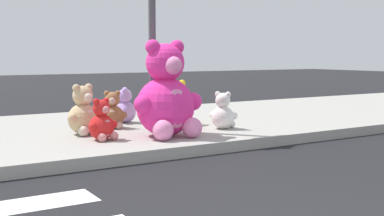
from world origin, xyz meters
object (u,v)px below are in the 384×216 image
at_px(sign_pole, 152,16).
at_px(plush_pink_large, 167,98).
at_px(plush_tan, 84,114).
at_px(plush_red, 102,123).
at_px(plush_yellow, 177,107).
at_px(plush_lavender, 124,109).
at_px(plush_brown, 112,113).
at_px(plush_white, 223,114).

distance_m(sign_pole, plush_pink_large, 1.30).
relative_size(plush_tan, plush_red, 1.29).
distance_m(plush_yellow, plush_red, 1.78).
bearing_deg(plush_lavender, plush_red, -123.54).
distance_m(sign_pole, plush_yellow, 1.58).
height_order(plush_pink_large, plush_brown, plush_pink_large).
xyz_separation_m(sign_pole, plush_pink_large, (-0.08, -0.59, -1.16)).
bearing_deg(plush_lavender, plush_yellow, -44.15).
distance_m(plush_lavender, plush_white, 1.75).
bearing_deg(plush_yellow, plush_lavender, 135.85).
bearing_deg(plush_pink_large, sign_pole, 81.85).
bearing_deg(plush_pink_large, plush_red, 169.17).
distance_m(plush_tan, plush_red, 0.60).
bearing_deg(plush_yellow, plush_white, -64.79).
distance_m(plush_yellow, plush_white, 0.87).
bearing_deg(plush_yellow, plush_pink_large, -126.52).
relative_size(plush_lavender, plush_brown, 1.01).
xyz_separation_m(plush_brown, plush_white, (1.43, -0.93, -0.00)).
xyz_separation_m(sign_pole, plush_lavender, (-0.03, 1.00, -1.46)).
relative_size(plush_brown, plush_white, 1.02).
height_order(plush_pink_large, plush_white, plush_pink_large).
relative_size(plush_tan, plush_white, 1.25).
bearing_deg(sign_pole, plush_yellow, 30.50).
distance_m(plush_pink_large, plush_tan, 1.23).
distance_m(plush_tan, plush_yellow, 1.65).
distance_m(plush_pink_large, plush_white, 1.14).
height_order(plush_tan, plush_brown, plush_tan).
bearing_deg(plush_white, plush_pink_large, -171.04).
height_order(plush_pink_large, plush_red, plush_pink_large).
relative_size(plush_pink_large, plush_lavender, 2.27).
relative_size(sign_pole, plush_brown, 5.46).
distance_m(plush_white, plush_red, 1.97).
distance_m(sign_pole, plush_red, 1.81).
bearing_deg(plush_pink_large, plush_brown, 107.87).
bearing_deg(plush_white, plush_yellow, 115.21).
bearing_deg(sign_pole, plush_tan, 170.41).
bearing_deg(plush_red, plush_yellow, 26.27).
height_order(plush_lavender, plush_white, plush_lavender).
distance_m(plush_brown, plush_white, 1.71).
height_order(plush_lavender, plush_red, plush_lavender).
bearing_deg(plush_red, plush_pink_large, -10.83).
height_order(sign_pole, plush_lavender, sign_pole).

